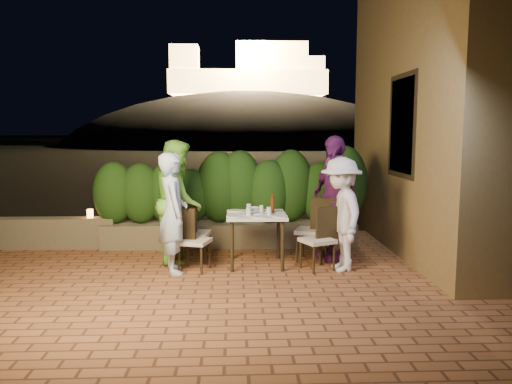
{
  "coord_description": "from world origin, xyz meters",
  "views": [
    {
      "loc": [
        0.29,
        -5.92,
        1.93
      ],
      "look_at": [
        0.59,
        1.19,
        1.05
      ],
      "focal_mm": 35.0,
      "sensor_mm": 36.0,
      "label": 1
    }
  ],
  "objects": [
    {
      "name": "diner_blue",
      "position": [
        -0.55,
        0.78,
        0.82
      ],
      "size": [
        0.53,
        0.68,
        1.64
      ],
      "primitive_type": "imported",
      "rotation": [
        0.0,
        0.0,
        1.83
      ],
      "color": "silver",
      "rests_on": "ground"
    },
    {
      "name": "bowl",
      "position": [
        0.57,
        1.43,
        0.77
      ],
      "size": [
        0.22,
        0.22,
        0.04
      ],
      "primitive_type": "imported",
      "rotation": [
        0.0,
        0.0,
        0.33
      ],
      "color": "white",
      "rests_on": "dining_table"
    },
    {
      "name": "glass_nw",
      "position": [
        0.48,
        0.96,
        0.81
      ],
      "size": [
        0.07,
        0.07,
        0.12
      ],
      "primitive_type": "cylinder",
      "color": "silver",
      "rests_on": "dining_table"
    },
    {
      "name": "chair_left_front",
      "position": [
        -0.28,
        0.85,
        0.43
      ],
      "size": [
        0.5,
        0.5,
        0.87
      ],
      "primitive_type": null,
      "rotation": [
        0.0,
        0.0,
        -0.3
      ],
      "color": "black",
      "rests_on": "ground"
    },
    {
      "name": "hill",
      "position": [
        2.0,
        60.0,
        -4.0
      ],
      "size": [
        52.0,
        40.0,
        22.0
      ],
      "primitive_type": "ellipsoid",
      "color": "black",
      "rests_on": "ground"
    },
    {
      "name": "chair_right_front",
      "position": [
        1.43,
        0.82,
        0.44
      ],
      "size": [
        0.54,
        0.54,
        0.87
      ],
      "primitive_type": null,
      "rotation": [
        0.0,
        0.0,
        3.57
      ],
      "color": "black",
      "rests_on": "ground"
    },
    {
      "name": "planter",
      "position": [
        0.2,
        2.3,
        0.2
      ],
      "size": [
        4.2,
        0.55,
        0.4
      ],
      "primitive_type": "cube",
      "color": "brown",
      "rests_on": "ground"
    },
    {
      "name": "fortress",
      "position": [
        2.0,
        60.0,
        10.5
      ],
      "size": [
        26.0,
        8.0,
        8.0
      ],
      "primitive_type": null,
      "color": "#FFCC7A",
      "rests_on": "hill"
    },
    {
      "name": "glass_sw",
      "position": [
        0.49,
        1.28,
        0.81
      ],
      "size": [
        0.07,
        0.07,
        0.12
      ],
      "primitive_type": "cylinder",
      "color": "silver",
      "rests_on": "dining_table"
    },
    {
      "name": "parapet",
      "position": [
        -2.8,
        2.3,
        0.25
      ],
      "size": [
        2.2,
        0.3,
        0.5
      ],
      "primitive_type": "cube",
      "color": "brown",
      "rests_on": "ground"
    },
    {
      "name": "glass_ne",
      "position": [
        0.77,
        1.0,
        0.81
      ],
      "size": [
        0.06,
        0.06,
        0.11
      ],
      "primitive_type": "cylinder",
      "color": "silver",
      "rests_on": "dining_table"
    },
    {
      "name": "glass_se",
      "position": [
        0.67,
        1.26,
        0.8
      ],
      "size": [
        0.06,
        0.06,
        0.1
      ],
      "primitive_type": "cylinder",
      "color": "silver",
      "rests_on": "dining_table"
    },
    {
      "name": "chair_right_back",
      "position": [
        1.43,
        1.31,
        0.47
      ],
      "size": [
        0.57,
        0.57,
        0.95
      ],
      "primitive_type": null,
      "rotation": [
        0.0,
        0.0,
        2.78
      ],
      "color": "black",
      "rests_on": "ground"
    },
    {
      "name": "plate_ne",
      "position": [
        0.91,
        0.84,
        0.76
      ],
      "size": [
        0.21,
        0.21,
        0.01
      ],
      "primitive_type": "cylinder",
      "color": "white",
      "rests_on": "dining_table"
    },
    {
      "name": "hedge",
      "position": [
        0.2,
        2.3,
        0.95
      ],
      "size": [
        4.0,
        0.7,
        1.1
      ],
      "primitive_type": null,
      "color": "#1B3C10",
      "rests_on": "planter"
    },
    {
      "name": "plate_nw",
      "position": [
        0.27,
        0.87,
        0.76
      ],
      "size": [
        0.22,
        0.22,
        0.01
      ],
      "primitive_type": "cylinder",
      "color": "white",
      "rests_on": "dining_table"
    },
    {
      "name": "diner_green",
      "position": [
        -0.55,
        1.4,
        0.9
      ],
      "size": [
        0.72,
        0.91,
        1.79
      ],
      "primitive_type": "imported",
      "rotation": [
        0.0,
        0.0,
        1.62
      ],
      "color": "#80DC44",
      "rests_on": "ground"
    },
    {
      "name": "plate_front",
      "position": [
        0.62,
        0.8,
        0.76
      ],
      "size": [
        0.23,
        0.23,
        0.01
      ],
      "primitive_type": "cylinder",
      "color": "white",
      "rests_on": "dining_table"
    },
    {
      "name": "chair_left_back",
      "position": [
        -0.29,
        1.35,
        0.44
      ],
      "size": [
        0.47,
        0.47,
        0.87
      ],
      "primitive_type": null,
      "rotation": [
        0.0,
        0.0,
        -0.17
      ],
      "color": "black",
      "rests_on": "ground"
    },
    {
      "name": "dining_table",
      "position": [
        0.59,
        1.09,
        0.38
      ],
      "size": [
        0.84,
        0.84,
        0.75
      ],
      "primitive_type": null,
      "rotation": [
        0.0,
        0.0,
        -0.0
      ],
      "color": "white",
      "rests_on": "ground"
    },
    {
      "name": "window_pane",
      "position": [
        2.82,
        1.5,
        2.0
      ],
      "size": [
        0.08,
        1.0,
        1.4
      ],
      "primitive_type": "cube",
      "color": "black",
      "rests_on": "building_wall"
    },
    {
      "name": "plate_sw",
      "position": [
        0.29,
        1.34,
        0.76
      ],
      "size": [
        0.24,
        0.24,
        0.01
      ],
      "primitive_type": "cylinder",
      "color": "white",
      "rests_on": "dining_table"
    },
    {
      "name": "parapet_lamp",
      "position": [
        -2.1,
        2.3,
        0.57
      ],
      "size": [
        0.1,
        0.1,
        0.14
      ],
      "primitive_type": "cylinder",
      "color": "orange",
      "rests_on": "parapet"
    },
    {
      "name": "diner_purple",
      "position": [
        1.77,
        1.38,
        0.93
      ],
      "size": [
        0.8,
        1.18,
        1.86
      ],
      "primitive_type": "imported",
      "rotation": [
        0.0,
        0.0,
        -1.22
      ],
      "color": "#712673",
      "rests_on": "ground"
    },
    {
      "name": "building_wall",
      "position": [
        3.6,
        2.0,
        2.5
      ],
      "size": [
        1.6,
        5.0,
        5.0
      ],
      "primitive_type": "cube",
      "color": "olive",
      "rests_on": "ground"
    },
    {
      "name": "ground",
      "position": [
        0.0,
        0.0,
        -0.02
      ],
      "size": [
        400.0,
        400.0,
        0.0
      ],
      "primitive_type": "plane",
      "color": "black",
      "rests_on": "ground"
    },
    {
      "name": "diner_white",
      "position": [
        1.75,
        0.8,
        0.79
      ],
      "size": [
        0.71,
        1.08,
        1.57
      ],
      "primitive_type": "imported",
      "rotation": [
        0.0,
        0.0,
        -1.44
      ],
      "color": "white",
      "rests_on": "ground"
    },
    {
      "name": "window_frame",
      "position": [
        2.81,
        1.5,
        2.0
      ],
      "size": [
        0.06,
        1.15,
        1.55
      ],
      "primitive_type": "cube",
      "color": "black",
      "rests_on": "building_wall"
    },
    {
      "name": "terrace_floor",
      "position": [
        0.0,
        0.5,
        -0.07
      ],
      "size": [
        7.0,
        6.0,
        0.15
      ],
      "primitive_type": "cube",
      "color": "brown",
      "rests_on": "ground"
    },
    {
      "name": "plate_se",
      "position": [
        0.85,
        1.28,
        0.76
      ],
      "size": [
        0.24,
        0.24,
        0.01
      ],
      "primitive_type": "cylinder",
      "color": "white",
      "rests_on": "dining_table"
    },
    {
      "name": "beer_bottle",
      "position": [
        0.83,
        1.14,
        0.9
      ],
      "size": [
        0.06,
        0.06,
        0.3
      ],
      "primitive_type": null,
      "color": "#4F290D",
      "rests_on": "dining_table"
    },
    {
      "name": "plate_centre",
      "position": [
        0.59,
        1.11,
        0.76
      ],
      "size": [
        0.23,
        0.23,
        0.01
      ],
      "primitive_type": "cylinder",
      "color": "white",
      "rests_on": "dining_table"
    }
  ]
}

